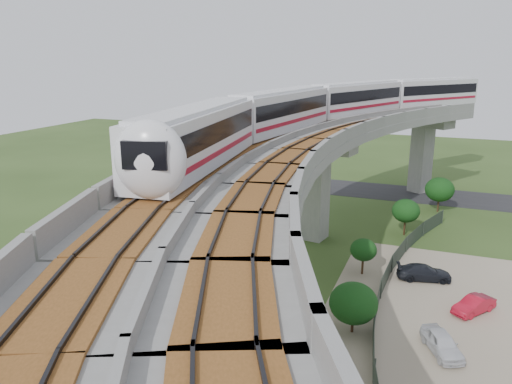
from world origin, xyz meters
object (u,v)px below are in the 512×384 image
(car_white, at_px, (442,343))
(car_red, at_px, (474,305))
(car_dark, at_px, (424,272))
(metro_train, at_px, (339,105))

(car_white, bearing_deg, car_red, 45.46)
(car_white, bearing_deg, car_dark, 72.45)
(car_red, xyz_separation_m, car_dark, (-3.43, 4.22, 0.04))
(car_white, bearing_deg, metro_train, 92.32)
(metro_train, xyz_separation_m, car_white, (10.69, -19.64, -11.65))
(metro_train, relative_size, car_white, 16.42)
(metro_train, relative_size, car_red, 17.59)
(car_dark, bearing_deg, car_red, -154.23)
(car_red, height_order, car_dark, car_dark)
(car_red, bearing_deg, car_white, -71.22)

